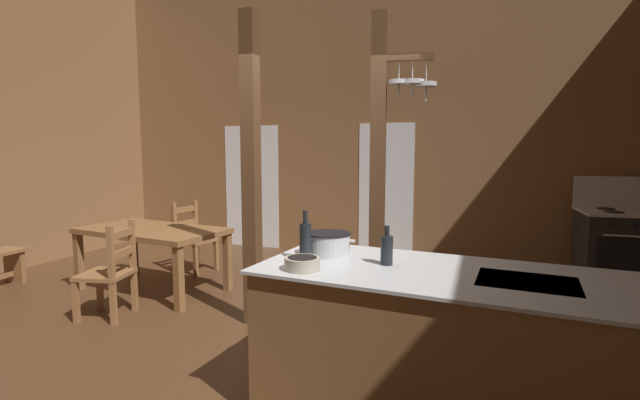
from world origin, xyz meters
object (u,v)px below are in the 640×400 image
Objects in this scene: dining_table at (152,236)px; bottle_short_on_counter at (305,240)px; ladderback_chair_near_window at (110,272)px; bottle_tall_on_counter at (387,249)px; kitchen_island at (437,347)px; stove_range at (631,249)px; ladderback_chair_by_post at (193,238)px; mixing_bowl_on_counter at (302,263)px; stockpot_on_counter at (328,244)px.

dining_table is 5.54× the size of bottle_short_on_counter.
bottle_tall_on_counter is (2.87, -0.61, 0.58)m from ladderback_chair_near_window.
bottle_tall_on_counter is at bearing 171.56° from kitchen_island.
stove_range reaches higher than bottle_short_on_counter.
ladderback_chair_by_post is 4.42× the size of mixing_bowl_on_counter.
stove_range is 1.39× the size of ladderback_chair_near_window.
stockpot_on_counter is at bearing -26.73° from dining_table.
kitchen_island is at bearing -34.39° from ladderback_chair_by_post.
stockpot_on_counter reaches higher than ladderback_chair_by_post.
ladderback_chair_near_window is 3.85× the size of bottle_tall_on_counter.
stockpot_on_counter reaches higher than kitchen_island.
dining_table is 0.89m from ladderback_chair_by_post.
bottle_tall_on_counter is at bearing 32.99° from mixing_bowl_on_counter.
kitchen_island is 3.26m from ladderback_chair_near_window.
mixing_bowl_on_counter reaches higher than ladderback_chair_near_window.
mixing_bowl_on_counter is at bearing -92.66° from stockpot_on_counter.
kitchen_island is 6.87× the size of bottle_short_on_counter.
ladderback_chair_by_post is 3.95m from bottle_tall_on_counter.
kitchen_island is 10.37× the size of mixing_bowl_on_counter.
bottle_short_on_counter is at bearing -179.45° from kitchen_island.
kitchen_island is at bearing -11.63° from ladderback_chair_near_window.
bottle_short_on_counter is at bearing -15.86° from ladderback_chair_near_window.
bottle_tall_on_counter is at bearing -11.99° from ladderback_chair_near_window.
kitchen_island is 2.35× the size of ladderback_chair_by_post.
stove_range is 6.14× the size of mixing_bowl_on_counter.
stockpot_on_counter is 0.42m from mixing_bowl_on_counter.
bottle_tall_on_counter is at bearing -36.50° from ladderback_chair_by_post.
stockpot_on_counter is (2.64, -1.33, 0.36)m from dining_table.
stove_range is 4.30m from stockpot_on_counter.
dining_table is at bearing 156.13° from kitchen_island.
kitchen_island is 1.24× the size of dining_table.
kitchen_island is 4.20m from ladderback_chair_by_post.
mixing_bowl_on_counter is at bearing -20.44° from ladderback_chair_near_window.
ladderback_chair_near_window is 4.42× the size of mixing_bowl_on_counter.
kitchen_island is 0.95m from stockpot_on_counter.
bottle_tall_on_counter is (0.43, -0.13, 0.02)m from stockpot_on_counter.
bottle_tall_on_counter is (-0.33, 0.05, 0.57)m from kitchen_island.
stockpot_on_counter is (2.44, -0.48, 0.56)m from ladderback_chair_near_window.
ladderback_chair_near_window reaches higher than kitchen_island.
bottle_tall_on_counter is at bearing 6.17° from bottle_short_on_counter.
bottle_short_on_counter is at bearing 107.64° from mixing_bowl_on_counter.
stove_range is 1.39× the size of ladderback_chair_by_post.
bottle_tall_on_counter reaches higher than kitchen_island.
stove_range is 5.67m from dining_table.
bottle_tall_on_counter reaches higher than ladderback_chair_near_window.
stove_range is at bearing 11.91° from ladderback_chair_by_post.
stove_range is 3.48× the size of stockpot_on_counter.
kitchen_island is 3.72m from dining_table.
bottle_short_on_counter is (-0.85, -0.01, 0.60)m from kitchen_island.
mixing_bowl_on_counter reaches higher than ladderback_chair_by_post.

